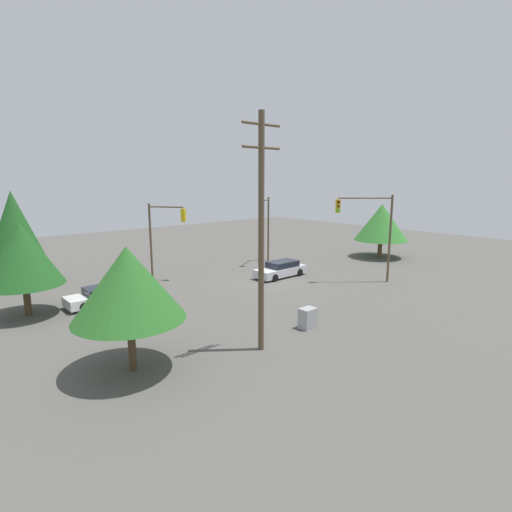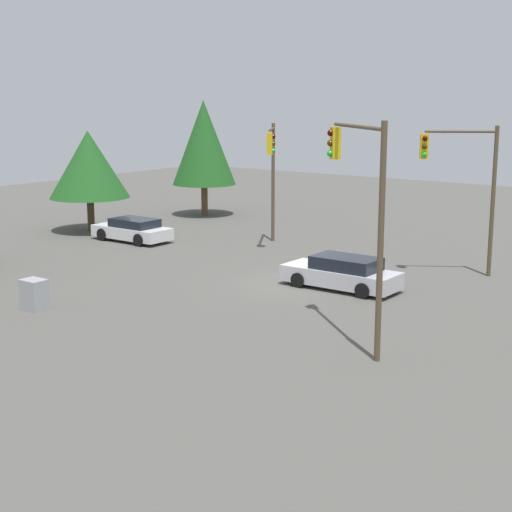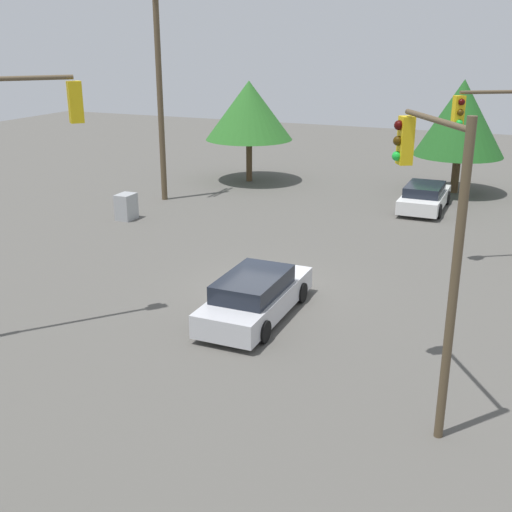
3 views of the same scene
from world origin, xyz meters
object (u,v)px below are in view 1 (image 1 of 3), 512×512
(electrical_cabinet, at_px, (308,318))
(sedan_silver, at_px, (281,269))
(sedan_white, at_px, (102,296))
(traffic_signal_main, at_px, (265,219))
(traffic_signal_cross, at_px, (164,228))
(traffic_signal_aux, at_px, (370,223))

(electrical_cabinet, bearing_deg, sedan_silver, -127.90)
(sedan_white, distance_m, traffic_signal_main, 17.86)
(traffic_signal_cross, bearing_deg, sedan_white, -94.28)
(traffic_signal_cross, bearing_deg, traffic_signal_aux, 12.68)
(sedan_silver, distance_m, traffic_signal_aux, 8.23)
(traffic_signal_aux, height_order, electrical_cabinet, traffic_signal_aux)
(sedan_silver, xyz_separation_m, traffic_signal_cross, (7.70, -5.92, 3.59))
(traffic_signal_aux, bearing_deg, electrical_cabinet, 58.10)
(traffic_signal_aux, bearing_deg, sedan_white, 16.36)
(sedan_silver, height_order, sedan_white, sedan_silver)
(traffic_signal_main, xyz_separation_m, traffic_signal_cross, (10.62, -0.79, -0.12))
(traffic_signal_aux, relative_size, electrical_cabinet, 6.09)
(traffic_signal_main, xyz_separation_m, traffic_signal_aux, (-1.09, 10.99, 0.44))
(sedan_white, relative_size, traffic_signal_cross, 0.71)
(traffic_signal_cross, relative_size, electrical_cabinet, 5.43)
(traffic_signal_main, distance_m, traffic_signal_aux, 11.06)
(sedan_white, bearing_deg, traffic_signal_main, -81.07)
(sedan_silver, relative_size, electrical_cabinet, 4.18)
(electrical_cabinet, bearing_deg, traffic_signal_cross, -88.70)
(sedan_white, height_order, traffic_signal_aux, traffic_signal_aux)
(sedan_white, bearing_deg, traffic_signal_aux, -114.30)
(sedan_silver, relative_size, traffic_signal_cross, 0.77)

